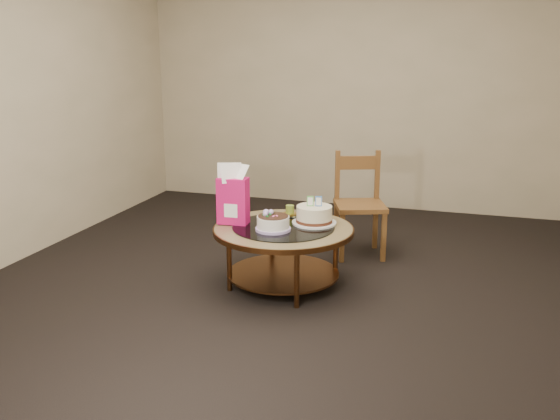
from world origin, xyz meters
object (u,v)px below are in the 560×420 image
(gift_bag, at_px, (233,194))
(dining_chair, at_px, (359,204))
(coffee_table, at_px, (283,237))
(cream_cake, at_px, (314,215))
(decorated_cake, at_px, (273,224))

(gift_bag, distance_m, dining_chair, 1.22)
(coffee_table, height_order, cream_cake, cream_cake)
(coffee_table, height_order, decorated_cake, decorated_cake)
(dining_chair, bearing_deg, gift_bag, -150.13)
(cream_cake, distance_m, dining_chair, 0.78)
(gift_bag, bearing_deg, dining_chair, 46.80)
(decorated_cake, relative_size, dining_chair, 0.29)
(coffee_table, height_order, gift_bag, gift_bag)
(decorated_cake, relative_size, gift_bag, 0.57)
(coffee_table, distance_m, cream_cake, 0.28)
(coffee_table, relative_size, dining_chair, 1.18)
(cream_cake, distance_m, gift_bag, 0.61)
(coffee_table, distance_m, dining_chair, 0.98)
(coffee_table, bearing_deg, dining_chair, 66.25)
(cream_cake, height_order, dining_chair, dining_chair)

